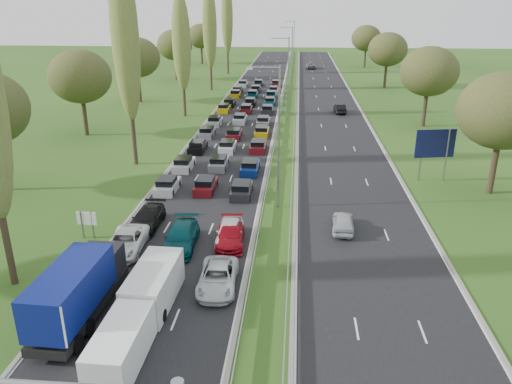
% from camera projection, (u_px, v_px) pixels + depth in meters
% --- Properties ---
extents(ground, '(260.00, 260.00, 0.00)m').
position_uv_depth(ground, '(288.00, 116.00, 77.73)').
color(ground, '#264917').
rests_on(ground, ground).
extents(near_carriageway, '(10.50, 215.00, 0.04)m').
position_uv_depth(near_carriageway, '(246.00, 112.00, 80.58)').
color(near_carriageway, black).
rests_on(near_carriageway, ground).
extents(far_carriageway, '(10.50, 215.00, 0.04)m').
position_uv_depth(far_carriageway, '(330.00, 114.00, 79.54)').
color(far_carriageway, black).
rests_on(far_carriageway, ground).
extents(central_reservation, '(2.36, 215.00, 0.32)m').
position_uv_depth(central_reservation, '(288.00, 110.00, 79.86)').
color(central_reservation, gray).
rests_on(central_reservation, ground).
extents(lamp_columns, '(0.18, 140.18, 12.00)m').
position_uv_depth(lamp_columns, '(288.00, 79.00, 73.74)').
color(lamp_columns, gray).
rests_on(lamp_columns, ground).
extents(poplar_row, '(2.80, 127.80, 22.44)m').
position_uv_depth(poplar_row, '(162.00, 38.00, 63.54)').
color(poplar_row, '#2D2116').
rests_on(poplar_row, ground).
extents(woodland_left, '(8.00, 166.00, 11.10)m').
position_uv_depth(woodland_left, '(69.00, 80.00, 60.86)').
color(woodland_left, '#2D2116').
rests_on(woodland_left, ground).
extents(woodland_right, '(8.00, 153.00, 11.10)m').
position_uv_depth(woodland_right, '(446.00, 80.00, 61.07)').
color(woodland_right, '#2D2116').
rests_on(woodland_right, ground).
extents(traffic_queue_fill, '(9.15, 68.49, 0.80)m').
position_uv_depth(traffic_queue_fill, '(243.00, 116.00, 75.79)').
color(traffic_queue_fill, silver).
rests_on(traffic_queue_fill, ground).
extents(near_car_2, '(2.67, 5.35, 1.46)m').
position_uv_depth(near_car_2, '(126.00, 242.00, 35.20)').
color(near_car_2, white).
rests_on(near_car_2, near_carriageway).
extents(near_car_3, '(2.13, 5.06, 1.46)m').
position_uv_depth(near_car_3, '(147.00, 218.00, 39.01)').
color(near_car_3, black).
rests_on(near_car_3, near_carriageway).
extents(near_car_7, '(2.36, 5.45, 1.56)m').
position_uv_depth(near_car_7, '(181.00, 237.00, 35.77)').
color(near_car_7, '#043D44').
rests_on(near_car_7, near_carriageway).
extents(near_car_10, '(2.50, 5.07, 1.38)m').
position_uv_depth(near_car_10, '(218.00, 278.00, 30.70)').
color(near_car_10, silver).
rests_on(near_car_10, near_carriageway).
extents(near_car_11, '(2.33, 5.00, 1.41)m').
position_uv_depth(near_car_11, '(230.00, 235.00, 36.32)').
color(near_car_11, maroon).
rests_on(near_car_11, near_carriageway).
extents(near_car_12, '(1.96, 4.64, 1.57)m').
position_uv_depth(near_car_12, '(230.00, 231.00, 36.69)').
color(near_car_12, white).
rests_on(near_car_12, near_carriageway).
extents(far_car_0, '(1.92, 4.19, 1.39)m').
position_uv_depth(far_car_0, '(343.00, 222.00, 38.48)').
color(far_car_0, '#B1B5BB').
rests_on(far_car_0, far_carriageway).
extents(far_car_1, '(1.84, 4.49, 1.45)m').
position_uv_depth(far_car_1, '(340.00, 108.00, 79.75)').
color(far_car_1, black).
rests_on(far_car_1, far_carriageway).
extents(far_car_2, '(2.72, 5.72, 1.58)m').
position_uv_depth(far_car_2, '(311.00, 65.00, 134.03)').
color(far_car_2, slate).
rests_on(far_car_2, far_carriageway).
extents(blue_lorry, '(2.34, 8.44, 3.56)m').
position_uv_depth(blue_lorry, '(79.00, 289.00, 27.31)').
color(blue_lorry, black).
rests_on(blue_lorry, near_carriageway).
extents(white_van_front, '(2.01, 5.13, 2.06)m').
position_uv_depth(white_van_front, '(123.00, 343.00, 24.24)').
color(white_van_front, white).
rests_on(white_van_front, near_carriageway).
extents(white_van_rear, '(2.21, 5.65, 2.27)m').
position_uv_depth(white_van_rear, '(155.00, 283.00, 29.21)').
color(white_van_rear, silver).
rests_on(white_van_rear, near_carriageway).
extents(info_sign, '(1.50, 0.18, 2.10)m').
position_uv_depth(info_sign, '(87.00, 221.00, 37.02)').
color(info_sign, gray).
rests_on(info_sign, ground).
extents(direction_sign, '(3.95, 0.86, 5.20)m').
position_uv_depth(direction_sign, '(435.00, 146.00, 48.35)').
color(direction_sign, gray).
rests_on(direction_sign, ground).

